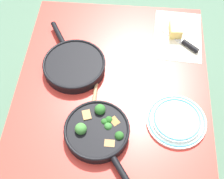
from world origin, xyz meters
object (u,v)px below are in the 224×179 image
Objects in this scene: grater_knife at (184,42)px; dinner_plate_stack at (177,120)px; wooden_spoon at (95,91)px; skillet_broccoli at (98,131)px; cheese_block at (175,30)px; skillet_eggs at (74,65)px.

dinner_plate_stack is at bearing 124.70° from grater_knife.
dinner_plate_stack is at bearing -108.68° from wooden_spoon.
skillet_broccoli is 3.73× the size of cheese_block.
dinner_plate_stack reaches higher than wooden_spoon.
skillet_broccoli is 0.85× the size of skillet_eggs.
cheese_block reaches higher than skillet_eggs.
skillet_broccoli is 0.91× the size of wooden_spoon.
skillet_broccoli is at bearing 150.80° from cheese_block.
cheese_block is at bearing 116.47° from skillet_broccoli.
skillet_broccoli is 0.34m from skillet_eggs.
skillet_broccoli is 0.31m from dinner_plate_stack.
wooden_spoon is 1.50× the size of dinner_plate_stack.
dinner_plate_stack is (-0.12, -0.33, 0.00)m from wooden_spoon.
wooden_spoon is (0.19, 0.03, -0.02)m from skillet_broccoli.
skillet_broccoli is at bearing 174.35° from skillet_eggs.
cheese_block reaches higher than dinner_plate_stack.
wooden_spoon is 1.94× the size of grater_knife.
grater_knife is at bearing -6.69° from dinner_plate_stack.
grater_knife is at bearing -51.49° from wooden_spoon.
cheese_block is at bearing -42.87° from wooden_spoon.
dinner_plate_stack is at bearing 70.02° from skillet_broccoli.
skillet_eggs is at bearing 62.18° from grater_knife.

